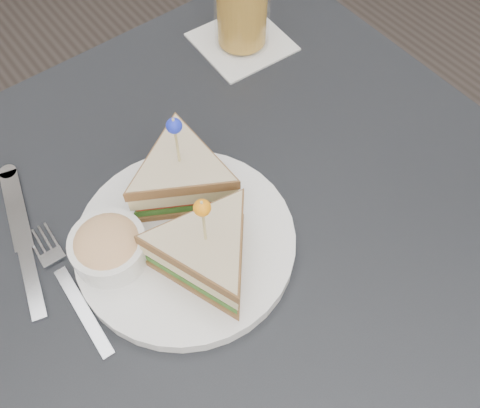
% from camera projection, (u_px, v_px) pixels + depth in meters
% --- Properties ---
extents(ground_plane, '(3.50, 3.50, 0.00)m').
position_uv_depth(ground_plane, '(239.00, 388.00, 1.28)').
color(ground_plane, '#3F3833').
extents(table, '(0.80, 0.80, 0.75)m').
position_uv_depth(table, '(239.00, 264.00, 0.71)').
color(table, black).
rests_on(table, ground).
extents(plate_meal, '(0.33, 0.33, 0.15)m').
position_uv_depth(plate_meal, '(184.00, 223.00, 0.61)').
color(plate_meal, white).
rests_on(plate_meal, table).
extents(cutlery_fork, '(0.03, 0.19, 0.01)m').
position_uv_depth(cutlery_fork, '(66.00, 282.00, 0.61)').
color(cutlery_fork, silver).
rests_on(cutlery_fork, table).
extents(cutlery_knife, '(0.08, 0.22, 0.01)m').
position_uv_depth(cutlery_knife, '(24.00, 243.00, 0.64)').
color(cutlery_knife, silver).
rests_on(cutlery_knife, table).
extents(drink_set, '(0.14, 0.14, 0.17)m').
position_uv_depth(drink_set, '(242.00, 2.00, 0.77)').
color(drink_set, white).
rests_on(drink_set, table).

